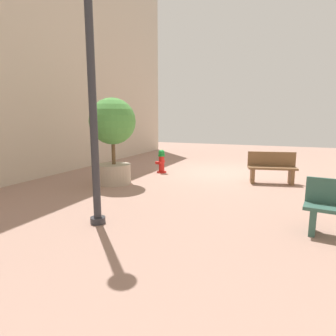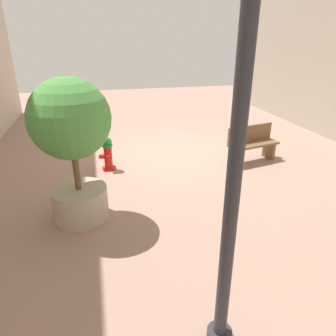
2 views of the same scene
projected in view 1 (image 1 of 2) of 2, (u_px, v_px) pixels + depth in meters
ground_plane at (218, 173)px, 10.36m from camera, size 23.40×23.40×0.00m
building_facade_right at (34, 36)px, 9.21m from camera, size 0.70×18.00×9.18m
fire_hydrant at (161, 161)px, 10.28m from camera, size 0.40×0.42×0.85m
bench_near at (272, 168)px, 8.60m from camera, size 1.47×0.73×0.95m
planter_tree at (113, 132)px, 8.35m from camera, size 1.36×1.36×2.55m
street_lamp at (91, 68)px, 4.86m from camera, size 0.36×0.36×4.60m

